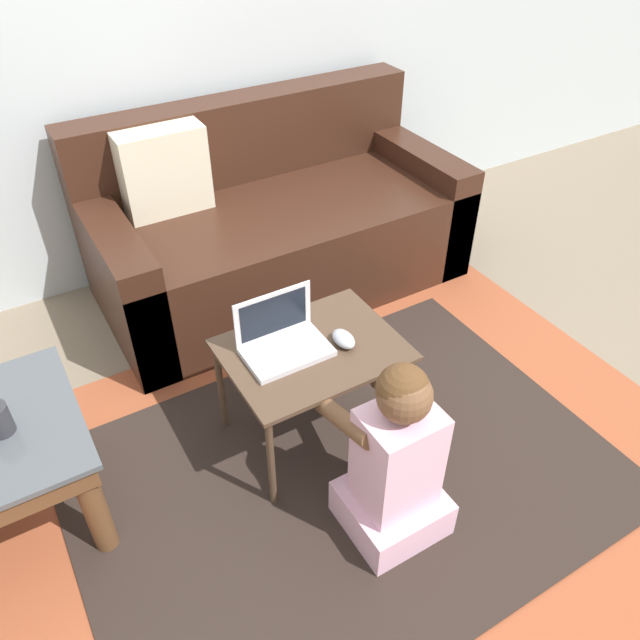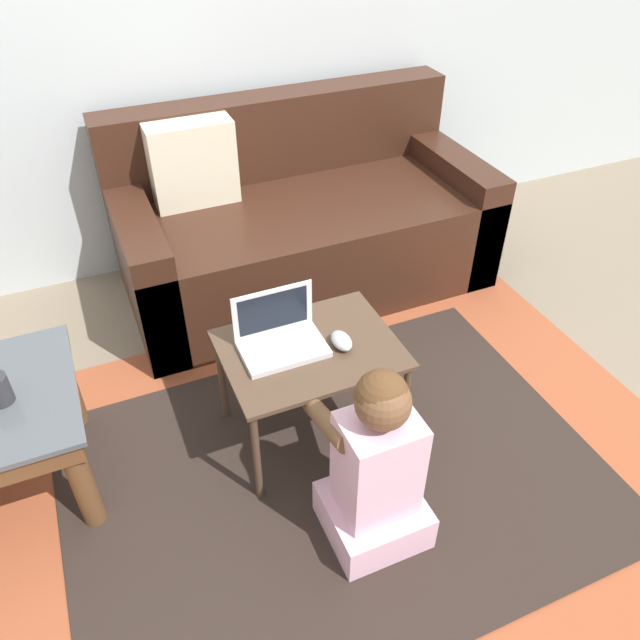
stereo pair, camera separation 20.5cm
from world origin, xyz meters
TOP-DOWN VIEW (x-y plane):
  - ground_plane at (0.00, 0.00)m, footprint 16.00×16.00m
  - area_rug at (-0.12, -0.05)m, footprint 2.48×1.80m
  - couch at (0.22, 1.12)m, footprint 1.65×0.81m
  - laptop_desk at (-0.12, 0.17)m, footprint 0.57×0.44m
  - laptop at (-0.20, 0.21)m, footprint 0.27×0.18m
  - computer_mouse at (-0.02, 0.14)m, footprint 0.06×0.10m
  - person_seated at (-0.09, -0.27)m, footprint 0.29×0.40m

SIDE VIEW (x-z plane):
  - ground_plane at x=0.00m, z-range 0.00..0.00m
  - area_rug at x=-0.12m, z-range 0.00..0.01m
  - couch at x=0.22m, z-range -0.12..0.70m
  - person_seated at x=-0.09m, z-range -0.04..0.62m
  - laptop_desk at x=-0.12m, z-range 0.16..0.57m
  - computer_mouse at x=-0.02m, z-range 0.41..0.45m
  - laptop at x=-0.20m, z-range 0.35..0.54m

